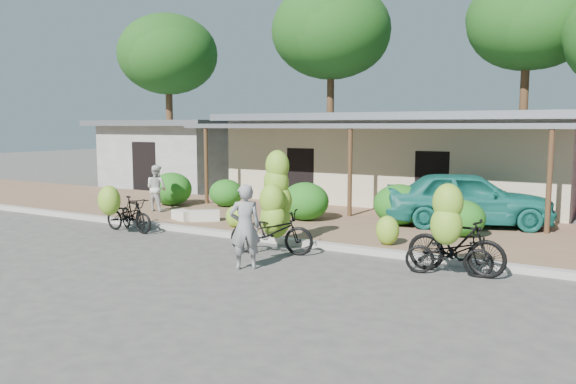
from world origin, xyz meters
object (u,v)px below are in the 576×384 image
at_px(bike_left, 127,210).
at_px(sack_far, 183,215).
at_px(bike_center, 274,215).
at_px(sack_near, 205,216).
at_px(bike_right, 454,238).
at_px(bike_far_left, 124,212).
at_px(vendor, 245,227).
at_px(bike_far_right, 449,253).
at_px(tree_center_right, 523,21).
at_px(bystander, 156,188).
at_px(teal_van, 468,198).
at_px(tree_far_center, 329,30).
at_px(tree_back_left, 167,53).

distance_m(bike_left, sack_far, 1.80).
bearing_deg(bike_center, sack_near, 44.35).
bearing_deg(bike_right, sack_far, 80.61).
xyz_separation_m(bike_far_left, bike_right, (8.86, 0.02, 0.19)).
distance_m(bike_far_left, vendor, 5.31).
relative_size(bike_far_right, sack_near, 2.07).
xyz_separation_m(tree_center_right, bike_far_left, (-7.75, -15.55, -6.77)).
xyz_separation_m(bike_right, sack_near, (-7.75, 2.07, -0.49)).
bearing_deg(bike_far_right, bike_right, -104.57).
distance_m(tree_center_right, bike_left, 18.52).
relative_size(bike_center, bike_far_right, 1.34).
height_order(tree_center_right, bystander, tree_center_right).
height_order(bike_left, teal_van, teal_van).
relative_size(tree_far_center, bike_far_left, 5.75).
bearing_deg(sack_near, bike_left, -122.95).
relative_size(sack_near, sack_far, 1.13).
bearing_deg(tree_far_center, bike_center, -68.21).
bearing_deg(bike_far_right, bike_left, 76.21).
bearing_deg(tree_center_right, bike_center, -101.03).
bearing_deg(sack_near, tree_far_center, 100.34).
distance_m(bike_right, sack_far, 8.63).
xyz_separation_m(tree_back_left, bystander, (7.78, -9.24, -5.84)).
height_order(bike_far_right, vendor, vendor).
bearing_deg(sack_near, sack_far, -162.49).
bearing_deg(tree_far_center, bystander, -91.04).
distance_m(sack_near, bystander, 2.75).
relative_size(bike_far_right, bystander, 1.16).
xyz_separation_m(tree_far_center, bike_right, (10.11, -15.03, -6.92)).
xyz_separation_m(tree_far_center, vendor, (6.31, -16.61, -6.80)).
distance_m(tree_back_left, bike_center, 19.31).
height_order(sack_far, bystander, bystander).
height_order(bike_far_left, vendor, vendor).
bearing_deg(bike_left, tree_center_right, -5.44).
distance_m(bike_far_left, bike_center, 4.74).
bearing_deg(vendor, tree_back_left, -84.51).
bearing_deg(bystander, teal_van, -165.10).
xyz_separation_m(sack_far, bystander, (-1.92, 0.94, 0.62)).
distance_m(bike_left, bike_far_right, 8.89).
bearing_deg(bike_center, bike_left, 71.96).
height_order(tree_far_center, sack_near, tree_far_center).
relative_size(bike_far_left, sack_far, 2.31).
bearing_deg(tree_center_right, teal_van, -88.75).
bearing_deg(tree_back_left, sack_far, -46.38).
xyz_separation_m(bike_center, bystander, (-6.21, 2.73, 0.01)).
height_order(sack_near, bystander, bystander).
height_order(bike_center, bike_right, bike_center).
xyz_separation_m(bike_far_right, sack_near, (-7.67, 2.07, -0.17)).
xyz_separation_m(tree_center_right, sack_far, (-7.31, -13.67, -7.07)).
distance_m(tree_far_center, sack_near, 15.11).
bearing_deg(bike_center, tree_far_center, 5.16).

